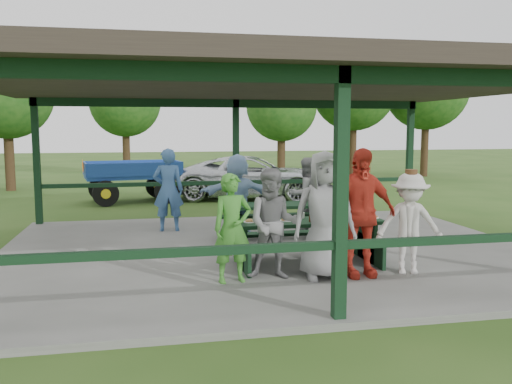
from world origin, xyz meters
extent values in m
plane|color=#2A4C17|center=(0.00, 0.00, 0.00)|extent=(90.00, 90.00, 0.00)
cube|color=#63635F|center=(0.00, 0.00, 0.05)|extent=(10.00, 8.00, 0.10)
cube|color=black|center=(0.00, -3.80, 1.60)|extent=(0.15, 0.15, 3.00)
cube|color=black|center=(-4.80, 3.80, 1.60)|extent=(0.15, 0.15, 3.00)
cube|color=black|center=(0.00, 3.80, 1.60)|extent=(0.15, 0.15, 3.00)
cube|color=black|center=(4.80, 3.80, 1.60)|extent=(0.15, 0.15, 3.00)
cube|color=black|center=(-2.40, -3.80, 1.00)|extent=(4.65, 0.10, 0.10)
cube|color=black|center=(-2.40, 3.80, 1.00)|extent=(4.65, 0.10, 0.10)
cube|color=black|center=(2.40, 3.80, 1.00)|extent=(4.65, 0.10, 0.10)
cube|color=black|center=(0.00, -3.80, 3.00)|extent=(9.80, 0.15, 0.20)
cube|color=black|center=(0.00, 3.80, 3.00)|extent=(9.80, 0.15, 0.20)
cube|color=#2E2521|center=(0.00, 0.00, 3.22)|extent=(10.60, 8.60, 0.24)
cube|color=black|center=(0.37, -1.20, 0.82)|extent=(2.57, 0.75, 0.06)
cube|color=black|center=(0.37, -1.75, 0.53)|extent=(2.57, 0.28, 0.05)
cube|color=black|center=(0.37, -0.65, 0.53)|extent=(2.57, 0.28, 0.05)
cube|color=black|center=(-0.73, -1.20, 0.47)|extent=(0.06, 0.70, 0.75)
cube|color=black|center=(1.48, -1.20, 0.47)|extent=(0.06, 0.70, 0.75)
cube|color=black|center=(-0.73, -1.20, 0.33)|extent=(0.06, 1.39, 0.45)
cube|color=black|center=(1.48, -1.20, 0.33)|extent=(0.06, 1.39, 0.45)
cube|color=black|center=(0.64, 0.80, 0.82)|extent=(2.86, 0.75, 0.06)
cube|color=black|center=(0.64, 0.25, 0.53)|extent=(2.86, 0.28, 0.05)
cube|color=black|center=(0.64, 1.35, 0.53)|extent=(2.86, 0.28, 0.05)
cube|color=black|center=(-0.61, 0.80, 0.47)|extent=(0.06, 0.70, 0.75)
cube|color=black|center=(1.89, 0.80, 0.47)|extent=(0.06, 0.70, 0.75)
cube|color=black|center=(-0.61, 0.80, 0.33)|extent=(0.06, 1.39, 0.45)
cube|color=black|center=(1.89, 0.80, 0.33)|extent=(0.06, 1.39, 0.45)
cylinder|color=white|center=(-0.59, -1.20, 0.86)|extent=(0.22, 0.22, 0.01)
torus|color=#A4773A|center=(-0.63, -1.22, 0.88)|extent=(0.10, 0.10, 0.03)
torus|color=#A4773A|center=(-0.55, -1.22, 0.88)|extent=(0.10, 0.10, 0.03)
torus|color=#A4773A|center=(-0.59, -1.16, 0.88)|extent=(0.10, 0.10, 0.03)
cylinder|color=white|center=(0.02, -1.20, 0.86)|extent=(0.22, 0.22, 0.01)
torus|color=#A4773A|center=(-0.02, -1.22, 0.88)|extent=(0.10, 0.10, 0.03)
torus|color=#A4773A|center=(0.06, -1.22, 0.88)|extent=(0.10, 0.10, 0.03)
torus|color=#A4773A|center=(0.02, -1.16, 0.88)|extent=(0.10, 0.10, 0.03)
cylinder|color=white|center=(0.74, -1.20, 0.86)|extent=(0.22, 0.22, 0.01)
torus|color=#A4773A|center=(0.70, -1.22, 0.88)|extent=(0.10, 0.10, 0.03)
torus|color=#A4773A|center=(0.78, -1.22, 0.88)|extent=(0.10, 0.10, 0.03)
torus|color=#A4773A|center=(0.74, -1.16, 0.88)|extent=(0.10, 0.10, 0.03)
cylinder|color=white|center=(1.56, -1.20, 0.86)|extent=(0.22, 0.22, 0.01)
torus|color=#A4773A|center=(1.52, -1.22, 0.88)|extent=(0.10, 0.10, 0.03)
torus|color=#A4773A|center=(1.60, -1.22, 0.88)|extent=(0.10, 0.10, 0.03)
torus|color=#A4773A|center=(1.56, -1.16, 0.88)|extent=(0.10, 0.10, 0.03)
cylinder|color=#381E0F|center=(-0.85, -1.38, 0.90)|extent=(0.06, 0.06, 0.10)
cylinder|color=#381E0F|center=(-0.33, -1.38, 0.90)|extent=(0.06, 0.06, 0.10)
cylinder|color=#381E0F|center=(0.39, -1.38, 0.90)|extent=(0.06, 0.06, 0.10)
cylinder|color=#381E0F|center=(0.67, -1.38, 0.90)|extent=(0.06, 0.06, 0.10)
cylinder|color=#381E0F|center=(0.84, -1.38, 0.90)|extent=(0.06, 0.06, 0.10)
cone|color=white|center=(-0.44, -1.00, 0.90)|extent=(0.09, 0.09, 0.10)
cone|color=white|center=(-0.12, -1.00, 0.90)|extent=(0.09, 0.09, 0.10)
cone|color=white|center=(0.31, -1.00, 0.90)|extent=(0.09, 0.09, 0.10)
cone|color=white|center=(0.36, -1.00, 0.90)|extent=(0.09, 0.09, 0.10)
cone|color=white|center=(1.00, -1.00, 0.90)|extent=(0.09, 0.09, 0.10)
imported|color=#3D872C|center=(-1.02, -2.01, 0.91)|extent=(0.65, 0.48, 1.63)
imported|color=gray|center=(-0.37, -1.95, 0.94)|extent=(0.96, 0.83, 1.69)
imported|color=gray|center=(0.38, -2.11, 1.08)|extent=(1.03, 0.74, 1.95)
imported|color=red|center=(0.95, -2.09, 1.10)|extent=(1.18, 0.52, 1.99)
imported|color=silver|center=(1.77, -2.12, 0.90)|extent=(1.17, 0.90, 1.60)
cylinder|color=#56361D|center=(1.77, -2.12, 1.64)|extent=(0.41, 0.41, 0.02)
cylinder|color=#56361D|center=(1.77, -2.12, 1.70)|extent=(0.24, 0.24, 0.11)
imported|color=#87ABD2|center=(-0.35, 1.50, 0.97)|extent=(1.67, 0.68, 1.75)
imported|color=#3A6197|center=(-1.78, 2.27, 1.02)|extent=(0.71, 0.50, 1.85)
imported|color=gray|center=(1.22, 1.68, 0.92)|extent=(0.93, 0.81, 1.64)
imported|color=silver|center=(1.28, 8.10, 0.72)|extent=(5.63, 3.64, 1.44)
cube|color=navy|center=(-2.69, 8.06, 0.84)|extent=(3.15, 1.95, 0.13)
cube|color=navy|center=(-2.56, 7.34, 1.10)|extent=(2.91, 0.56, 0.42)
cube|color=navy|center=(-2.81, 8.79, 1.10)|extent=(2.91, 0.56, 0.42)
cube|color=navy|center=(-4.13, 7.81, 1.10)|extent=(0.31, 1.46, 0.42)
cube|color=navy|center=(-1.24, 8.31, 1.10)|extent=(0.31, 1.46, 0.42)
cylinder|color=black|center=(-3.48, 7.13, 0.40)|extent=(0.82, 0.32, 0.80)
cylinder|color=yellow|center=(-3.48, 7.13, 0.40)|extent=(0.33, 0.28, 0.29)
cylinder|color=black|center=(-3.75, 8.68, 0.40)|extent=(0.82, 0.32, 0.80)
cylinder|color=yellow|center=(-3.75, 8.68, 0.40)|extent=(0.33, 0.28, 0.29)
cylinder|color=black|center=(-1.62, 7.45, 0.40)|extent=(0.82, 0.32, 0.80)
cylinder|color=yellow|center=(-1.62, 7.45, 0.40)|extent=(0.33, 0.28, 0.29)
cylinder|color=black|center=(-1.89, 9.00, 0.40)|extent=(0.82, 0.32, 0.80)
cylinder|color=yellow|center=(-1.89, 9.00, 0.40)|extent=(0.33, 0.28, 0.29)
cube|color=navy|center=(-0.72, 8.40, 0.74)|extent=(1.05, 0.26, 0.08)
cone|color=#F2590C|center=(-4.19, 7.81, 1.21)|extent=(0.09, 0.42, 0.42)
cylinder|color=#332014|center=(-7.35, 12.25, 1.37)|extent=(0.36, 0.36, 2.73)
sphere|color=#174813|center=(-7.35, 12.25, 3.72)|extent=(3.50, 3.50, 3.50)
cylinder|color=#332014|center=(-3.19, 17.68, 1.35)|extent=(0.36, 0.36, 2.70)
sphere|color=#174813|center=(-3.19, 17.68, 3.68)|extent=(3.46, 3.46, 3.46)
cylinder|color=#332014|center=(3.75, 13.93, 1.23)|extent=(0.36, 0.36, 2.47)
sphere|color=#174813|center=(3.75, 13.93, 3.36)|extent=(3.16, 3.16, 3.16)
cylinder|color=#332014|center=(7.48, 14.73, 1.56)|extent=(0.36, 0.36, 3.12)
sphere|color=#174813|center=(7.48, 14.73, 4.24)|extent=(3.99, 3.99, 3.99)
cylinder|color=#332014|center=(11.26, 14.76, 1.59)|extent=(0.36, 0.36, 3.17)
sphere|color=#174813|center=(11.26, 14.76, 4.31)|extent=(4.06, 4.06, 4.06)
camera|label=1|loc=(-2.25, -9.83, 2.40)|focal=38.00mm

